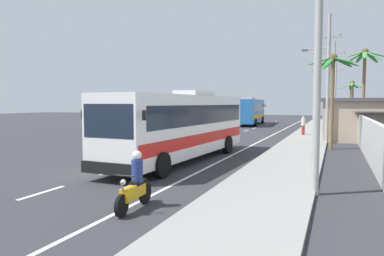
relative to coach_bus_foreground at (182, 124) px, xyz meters
name	(u,v)px	position (x,y,z in m)	size (l,w,h in m)	color
ground_plane	(104,174)	(-1.66, -4.39, -1.89)	(160.00, 160.00, 0.00)	#303035
sidewalk_kerb	(297,151)	(5.14, 5.61, -1.82)	(3.20, 90.00, 0.14)	gray
lane_markings	(241,142)	(0.60, 9.95, -1.88)	(3.67, 71.00, 0.01)	white
boundary_wall	(362,132)	(8.94, 9.61, -0.83)	(0.24, 60.00, 2.12)	#B2B2AD
coach_bus_foreground	(182,124)	(0.00, 0.00, 0.00)	(3.32, 12.16, 3.62)	white
coach_bus_far_lane	(250,111)	(-3.70, 31.73, 0.05)	(3.66, 12.24, 3.73)	#2366A8
motorcycle_beside_bus	(135,186)	(2.14, -8.24, -1.23)	(0.56, 1.96, 1.63)	black
pedestrian_near_kerb	(303,125)	(4.59, 16.59, -0.88)	(0.36, 0.36, 1.66)	red
utility_pole_nearest	(318,53)	(6.71, -4.73, 2.65)	(1.81, 0.24, 8.74)	#9E9E99
utility_pole_mid	(327,76)	(6.63, 11.27, 3.08)	(2.82, 0.24, 9.42)	#9E9E99
utility_pole_far	(333,83)	(6.89, 27.27, 3.42)	(3.15, 0.24, 9.95)	#9E9E99
utility_pole_distant	(335,90)	(7.13, 43.27, 3.18)	(2.37, 0.24, 9.75)	#9E9E99
palm_nearest	(365,71)	(9.26, 14.21, 3.61)	(3.12, 3.11, 7.21)	brown
palm_second	(333,77)	(7.03, 7.67, 2.74)	(3.14, 2.93, 6.07)	brown
palm_third	(352,96)	(8.90, 27.28, 1.90)	(2.69, 2.80, 5.49)	brown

